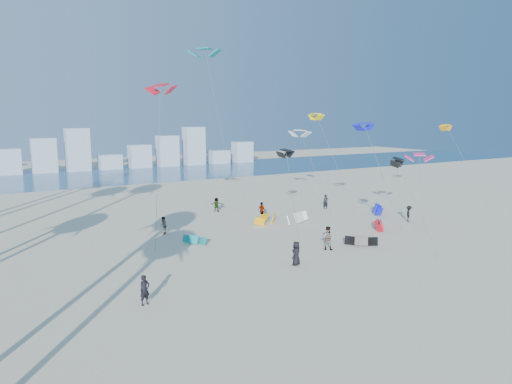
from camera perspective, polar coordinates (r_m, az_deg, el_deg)
ground at (r=26.10m, az=12.89°, el=-15.12°), size 220.00×220.00×0.00m
ocean at (r=91.22m, az=-20.06°, el=1.74°), size 220.00×220.00×0.00m
kitesurfer_near at (r=28.28m, az=-13.13°, el=-11.31°), size 0.73×0.58×1.74m
kitesurfer_mid at (r=38.91m, az=8.50°, el=-5.44°), size 1.16×1.18×1.91m
kitesurfers_far at (r=47.45m, az=2.69°, el=-2.89°), size 24.36×21.85×1.81m
grounded_kites at (r=46.90m, az=7.65°, el=-3.56°), size 24.71×13.60×1.09m
flying_kites at (r=49.36m, az=5.36°, el=9.79°), size 39.11×27.53×18.43m
distant_skyline at (r=100.54m, az=-21.90°, el=4.02°), size 85.00×3.00×8.40m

